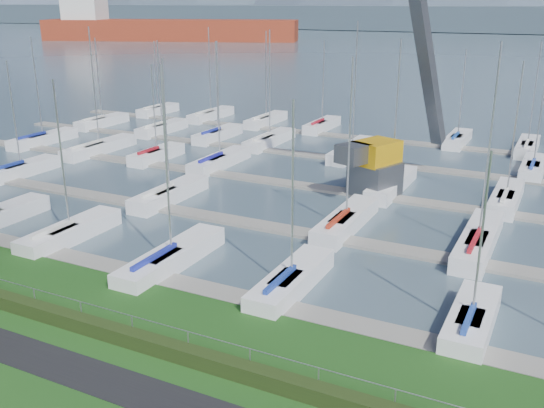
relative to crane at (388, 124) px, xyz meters
The scene contains 8 objects.
path 30.96m from the crane, 94.63° to the right, with size 160.00×2.00×0.04m, color black.
water 232.68m from the crane, 90.61° to the left, with size 800.00×540.00×0.20m, color #455864.
hedge 28.35m from the crane, 95.06° to the right, with size 80.00×0.70×0.70m, color #223212.
fence 27.82m from the crane, 95.13° to the right, with size 0.04×0.04×80.00m, color #989CA1.
docks 6.23m from the crane, 150.29° to the right, with size 90.00×41.60×0.25m.
crane is the anchor object (origin of this frame).
cargo_ship_west 207.00m from the crane, 131.44° to the left, with size 98.99×50.21×21.50m.
sailboat_fleet 5.05m from the crane, 163.58° to the left, with size 74.54×49.78×13.26m.
Camera 1 is at (15.31, -18.61, 14.50)m, focal length 40.00 mm.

